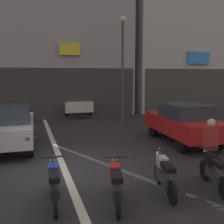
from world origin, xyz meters
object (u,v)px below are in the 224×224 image
at_px(car_white_down_street, 74,102).
at_px(motorcycle_silver_row_centre, 164,174).
at_px(street_lamp, 123,58).
at_px(motorcycle_blue_row_leftmost, 54,183).
at_px(motorcycle_black_row_right_mid, 214,171).
at_px(motorcycle_red_row_left_mid, 116,184).
at_px(car_silver_crossing_near, 9,126).
at_px(car_red_parked_kerbside, 184,122).
at_px(person_by_motorcycles, 210,149).

bearing_deg(car_white_down_street, motorcycle_silver_row_centre, -90.43).
xyz_separation_m(street_lamp, motorcycle_blue_row_leftmost, (-4.67, -8.55, -3.23)).
distance_m(street_lamp, motorcycle_black_row_right_mid, 9.55).
bearing_deg(car_white_down_street, motorcycle_red_row_left_mid, -95.95).
distance_m(car_silver_crossing_near, car_white_down_street, 8.76).
distance_m(car_white_down_street, street_lamp, 5.50).
height_order(motorcycle_blue_row_leftmost, motorcycle_black_row_right_mid, same).
xyz_separation_m(motorcycle_blue_row_leftmost, motorcycle_black_row_right_mid, (3.85, -0.40, 0.00)).
distance_m(car_silver_crossing_near, car_red_parked_kerbside, 6.90).
relative_size(car_white_down_street, motorcycle_black_row_right_mid, 2.52).
bearing_deg(person_by_motorcycles, car_silver_crossing_near, 137.07).
xyz_separation_m(street_lamp, person_by_motorcycles, (-0.59, -8.48, -2.83)).
distance_m(street_lamp, motorcycle_blue_row_leftmost, 10.27).
bearing_deg(motorcycle_black_row_right_mid, car_red_parked_kerbside, 66.86).
distance_m(car_white_down_street, motorcycle_black_row_right_mid, 13.29).
height_order(motorcycle_silver_row_centre, person_by_motorcycles, person_by_motorcycles).
bearing_deg(person_by_motorcycles, motorcycle_silver_row_centre, -168.15).
bearing_deg(motorcycle_silver_row_centre, motorcycle_red_row_left_mid, -172.30).
bearing_deg(car_white_down_street, motorcycle_blue_row_leftmost, -101.73).
bearing_deg(motorcycle_red_row_left_mid, car_white_down_street, 84.05).
relative_size(motorcycle_red_row_left_mid, motorcycle_silver_row_centre, 0.99).
xyz_separation_m(motorcycle_blue_row_leftmost, motorcycle_silver_row_centre, (2.57, -0.24, 0.00)).
relative_size(motorcycle_silver_row_centre, motorcycle_black_row_right_mid, 1.01).
xyz_separation_m(motorcycle_red_row_left_mid, motorcycle_silver_row_centre, (1.28, 0.17, 0.00)).
xyz_separation_m(car_white_down_street, motorcycle_silver_row_centre, (-0.10, -13.08, -0.43)).
xyz_separation_m(street_lamp, motorcycle_black_row_right_mid, (-0.82, -8.95, -3.23)).
bearing_deg(person_by_motorcycles, car_white_down_street, 96.31).
height_order(car_white_down_street, motorcycle_silver_row_centre, car_white_down_street).
bearing_deg(motorcycle_red_row_left_mid, motorcycle_black_row_right_mid, 0.39).
relative_size(car_red_parked_kerbside, street_lamp, 0.70).
distance_m(car_white_down_street, motorcycle_red_row_left_mid, 13.33).
bearing_deg(car_silver_crossing_near, car_white_down_street, 63.99).
height_order(car_silver_crossing_near, person_by_motorcycles, person_by_motorcycles).
distance_m(street_lamp, motorcycle_silver_row_centre, 9.60).
xyz_separation_m(car_silver_crossing_near, person_by_motorcycles, (5.25, -4.89, -0.03)).
bearing_deg(motorcycle_red_row_left_mid, car_red_parked_kerbside, 43.79).
distance_m(car_red_parked_kerbside, street_lamp, 5.65).
bearing_deg(person_by_motorcycles, motorcycle_red_row_left_mid, -170.04).
distance_m(motorcycle_blue_row_leftmost, motorcycle_silver_row_centre, 2.58).
bearing_deg(car_red_parked_kerbside, motorcycle_red_row_left_mid, -136.21).
relative_size(car_red_parked_kerbside, person_by_motorcycles, 2.51).
relative_size(car_white_down_street, motorcycle_red_row_left_mid, 2.52).
relative_size(car_silver_crossing_near, motorcycle_blue_row_leftmost, 2.48).
distance_m(car_red_parked_kerbside, motorcycle_black_row_right_mid, 4.52).
height_order(motorcycle_blue_row_leftmost, motorcycle_silver_row_centre, same).
bearing_deg(car_white_down_street, motorcycle_black_row_right_mid, -84.89).
distance_m(car_red_parked_kerbside, motorcycle_red_row_left_mid, 6.01).
relative_size(street_lamp, motorcycle_blue_row_leftmost, 3.56).
bearing_deg(car_white_down_street, car_red_parked_kerbside, -72.04).
bearing_deg(motorcycle_red_row_left_mid, street_lamp, 69.31).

